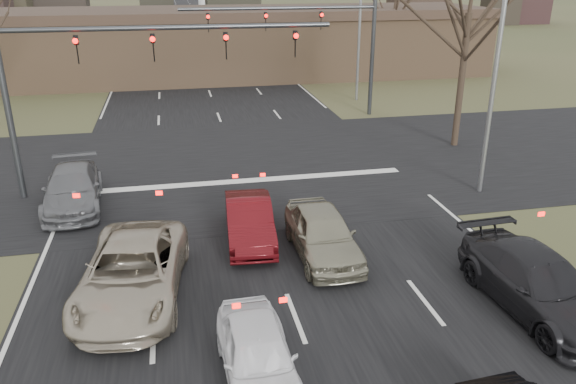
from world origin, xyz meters
name	(u,v)px	position (x,y,z in m)	size (l,w,h in m)	color
road_main	(191,44)	(0.00, 60.00, 0.01)	(14.00, 300.00, 0.02)	black
road_cross	(238,166)	(0.00, 15.00, 0.01)	(200.00, 14.00, 0.02)	black
building	(226,43)	(2.00, 38.00, 2.67)	(42.40, 10.40, 5.30)	brown
mast_arm_near	(96,61)	(-5.23, 13.00, 5.07)	(12.12, 0.24, 8.00)	#383A3D
mast_arm_far	(326,29)	(6.18, 23.00, 5.02)	(11.12, 0.24, 8.00)	#383A3D
streetlight_right_near	(494,47)	(8.82, 10.00, 5.59)	(2.34, 0.25, 10.00)	gray
streetlight_right_far	(357,13)	(9.32, 27.00, 5.59)	(2.34, 0.25, 10.00)	gray
car_silver_suv	(132,272)	(-4.00, 4.84, 0.76)	(2.53, 5.50, 1.53)	#B2A690
car_white_sedan	(258,355)	(-1.27, 0.94, 0.64)	(1.52, 3.78, 1.29)	white
car_charcoal_sedan	(538,283)	(6.14, 2.18, 0.75)	(2.09, 5.15, 1.49)	black
car_grey_ahead	(73,188)	(-6.46, 11.69, 0.70)	(1.97, 4.85, 1.41)	slate
car_red_ahead	(249,221)	(-0.50, 7.62, 0.68)	(1.43, 4.11, 1.35)	#4B0A0E
car_silver_ahead	(323,233)	(1.53, 6.12, 0.74)	(1.75, 4.35, 1.48)	gray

